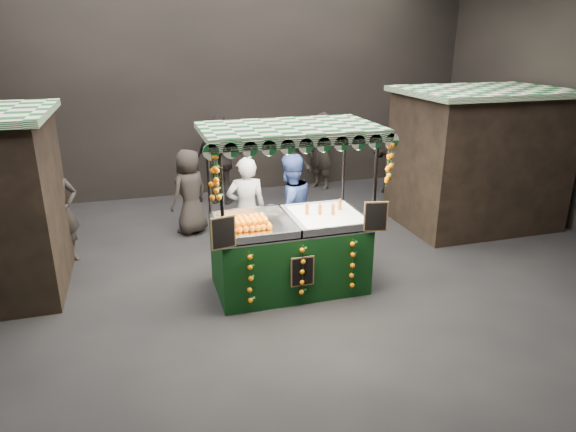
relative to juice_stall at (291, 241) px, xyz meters
name	(u,v)px	position (x,y,z in m)	size (l,w,h in m)	color
ground	(277,284)	(-0.16, 0.17, -0.74)	(12.00, 12.00, 0.00)	black
market_hall	(275,47)	(-0.16, 0.17, 2.64)	(12.10, 10.10, 5.05)	black
neighbour_stall_right	(477,158)	(4.24, 1.67, 0.57)	(3.00, 2.20, 2.60)	black
juice_stall	(291,241)	(0.00, 0.00, 0.00)	(2.47, 1.45, 2.39)	black
vendor_grey	(247,210)	(-0.40, 1.15, 0.13)	(0.68, 0.48, 1.74)	gray
vendor_blue	(290,208)	(0.28, 0.98, 0.15)	(1.03, 0.90, 1.78)	navy
shopper_0	(59,212)	(-3.29, 1.97, 0.12)	(0.74, 0.65, 1.72)	#2E2926
shopper_1	(448,173)	(3.84, 1.97, 0.22)	(1.15, 1.18, 1.92)	#2C2723
shopper_2	(221,160)	(-0.27, 4.27, 0.23)	(1.23, 0.97, 1.95)	#292221
shopper_3	(297,165)	(1.41, 4.14, 0.04)	(1.14, 1.09, 1.56)	#2C2824
shopper_4	(190,192)	(-1.14, 2.67, 0.05)	(0.93, 0.87, 1.59)	#2D2724
shopper_5	(395,161)	(3.66, 3.83, 0.04)	(0.99, 1.51, 1.56)	black
shopper_6	(322,151)	(2.21, 4.77, 0.17)	(0.72, 0.79, 1.82)	#2A2622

